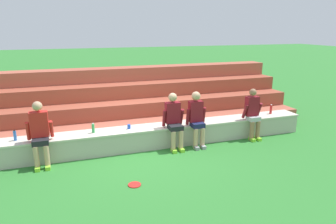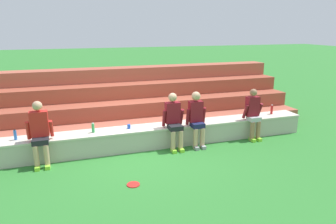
{
  "view_description": "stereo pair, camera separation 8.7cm",
  "coord_description": "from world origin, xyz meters",
  "views": [
    {
      "loc": [
        -1.76,
        -6.88,
        2.96
      ],
      "look_at": [
        0.69,
        0.29,
        0.88
      ],
      "focal_mm": 33.05,
      "sensor_mm": 36.0,
      "label": 1
    },
    {
      "loc": [
        -1.68,
        -6.91,
        2.96
      ],
      "look_at": [
        0.69,
        0.29,
        0.88
      ],
      "focal_mm": 33.05,
      "sensor_mm": 36.0,
      "label": 2
    }
  ],
  "objects": [
    {
      "name": "person_right_of_center",
      "position": [
        3.01,
        -0.02,
        0.74
      ],
      "size": [
        0.52,
        0.47,
        1.38
      ],
      "color": "#996B4C",
      "rests_on": "ground"
    },
    {
      "name": "stone_seating_wall",
      "position": [
        0.0,
        0.29,
        0.28
      ],
      "size": [
        9.13,
        0.62,
        0.53
      ],
      "color": "#B7AF9E",
      "rests_on": "ground"
    },
    {
      "name": "ground_plane",
      "position": [
        0.0,
        0.0,
        0.0
      ],
      "size": [
        80.0,
        80.0,
        0.0
      ],
      "primitive_type": "plane",
      "color": "#2D752D"
    },
    {
      "name": "person_center",
      "position": [
        1.35,
        -0.03,
        0.76
      ],
      "size": [
        0.52,
        0.52,
        1.41
      ],
      "color": "tan",
      "rests_on": "ground"
    },
    {
      "name": "brick_bleachers",
      "position": [
        0.0,
        2.46,
        0.64
      ],
      "size": [
        10.46,
        2.63,
        1.7
      ],
      "color": "#AC5541",
      "rests_on": "ground"
    },
    {
      "name": "person_far_left",
      "position": [
        -2.34,
        0.02,
        0.77
      ],
      "size": [
        0.56,
        0.57,
        1.43
      ],
      "color": "tan",
      "rests_on": "ground"
    },
    {
      "name": "person_left_of_center",
      "position": [
        0.75,
        0.01,
        0.76
      ],
      "size": [
        0.54,
        0.6,
        1.4
      ],
      "color": "tan",
      "rests_on": "ground"
    },
    {
      "name": "frisbee",
      "position": [
        -0.63,
        -1.56,
        0.01
      ],
      "size": [
        0.25,
        0.25,
        0.02
      ],
      "primitive_type": "cylinder",
      "color": "red",
      "rests_on": "ground"
    },
    {
      "name": "water_bottle_center_gap",
      "position": [
        -1.19,
        0.29,
        0.64
      ],
      "size": [
        0.07,
        0.07,
        0.24
      ],
      "color": "green",
      "rests_on": "stone_seating_wall"
    },
    {
      "name": "water_bottle_near_right",
      "position": [
        3.87,
        0.34,
        0.66
      ],
      "size": [
        0.07,
        0.07,
        0.28
      ],
      "color": "red",
      "rests_on": "stone_seating_wall"
    },
    {
      "name": "plastic_cup_left_end",
      "position": [
        -0.32,
        0.31,
        0.58
      ],
      "size": [
        0.08,
        0.08,
        0.11
      ],
      "primitive_type": "cylinder",
      "color": "blue",
      "rests_on": "stone_seating_wall"
    },
    {
      "name": "water_bottle_mid_left",
      "position": [
        -2.88,
        0.32,
        0.64
      ],
      "size": [
        0.06,
        0.06,
        0.24
      ],
      "color": "blue",
      "rests_on": "stone_seating_wall"
    }
  ]
}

